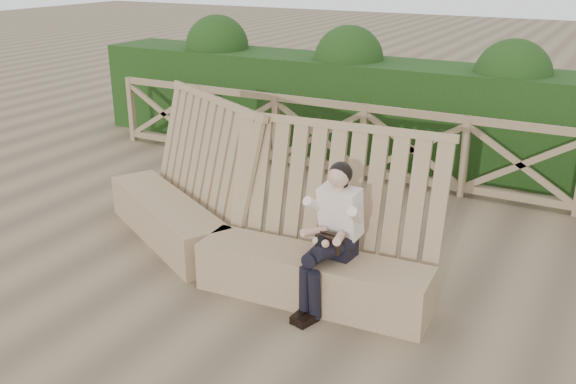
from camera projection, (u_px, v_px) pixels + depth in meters
The scene contains 5 objects.
ground at pixel (289, 298), 6.07m from camera, with size 60.00×60.00×0.00m, color brown.
bench at pixel (238, 228), 6.60m from camera, with size 4.26×1.74×1.61m.
woman at pixel (333, 231), 5.72m from camera, with size 0.39×0.80×1.36m.
guardrail at pixel (412, 149), 8.75m from camera, with size 10.10×0.09×1.10m.
hedge at pixel (438, 117), 9.67m from camera, with size 12.00×1.20×1.50m, color black.
Camera 1 is at (2.56, -4.68, 3.06)m, focal length 40.00 mm.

